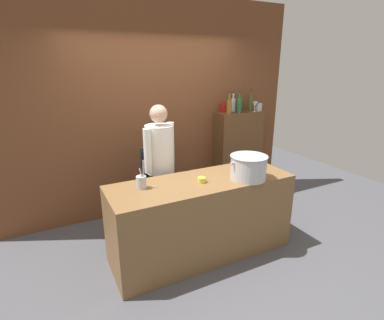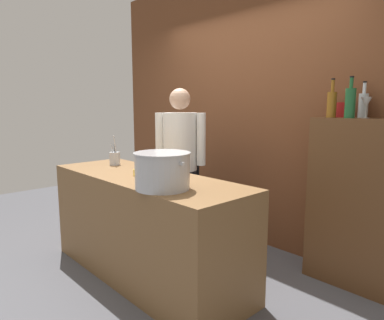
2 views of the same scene
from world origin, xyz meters
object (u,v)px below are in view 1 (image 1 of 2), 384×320
Objects in this scene: chef at (160,162)px; utensil_crock at (141,182)px; stockpot_large at (248,167)px; wine_bottle_green at (239,105)px; spice_tin_red at (224,108)px; wine_glass_wide at (255,104)px; butter_jar at (202,180)px; wine_bottle_olive at (250,103)px; wine_bottle_amber at (229,106)px; spice_tin_silver at (258,107)px; wine_bottle_clear at (233,104)px; wine_glass_tall at (239,104)px.

utensil_crock is (-0.40, -0.52, 0.01)m from chef.
wine_bottle_green is (0.75, 1.27, 0.48)m from stockpot_large.
wine_glass_wide is at bearing -24.37° from spice_tin_red.
wine_bottle_olive is at bearing 38.53° from butter_jar.
butter_jar is 0.28× the size of wine_bottle_amber.
butter_jar is 2.07m from wine_bottle_olive.
spice_tin_silver is (1.14, 1.29, 0.42)m from stockpot_large.
wine_bottle_clear is 0.40m from spice_tin_silver.
utensil_crock is 2.44m from wine_glass_wide.
wine_bottle_green is 0.13m from wine_glass_tall.
spice_tin_red is at bearing 155.63° from wine_glass_wide.
chef reaches higher than spice_tin_red.
stockpot_large is 1.44× the size of wine_bottle_green.
wine_glass_tall is at bearing 52.69° from wine_bottle_green.
wine_glass_tall is (-0.21, 0.00, -0.00)m from wine_bottle_olive.
wine_glass_wide is at bearing -163.58° from spice_tin_silver.
wine_bottle_clear is (0.78, 1.46, 0.47)m from stockpot_large.
wine_bottle_clear is at bearing 173.39° from chef.
wine_bottle_amber reaches higher than wine_bottle_clear.
wine_glass_wide is (-0.00, -0.11, -0.01)m from wine_bottle_olive.
wine_bottle_olive reaches higher than wine_glass_tall.
wine_glass_tall reaches higher than utensil_crock.
wine_bottle_green is at bearing 167.15° from chef.
utensil_crock is at bearing 167.68° from butter_jar.
chef is at bearing 132.29° from stockpot_large.
wine_bottle_amber is 0.45m from wine_glass_wide.
wine_bottle_green reaches higher than spice_tin_red.
butter_jar is 2.00m from wine_glass_wide.
wine_bottle_amber reaches higher than spice_tin_red.
wine_glass_tall reaches higher than wine_glass_wide.
chef is 5.07× the size of wine_bottle_olive.
chef is at bearing -153.57° from spice_tin_red.
wine_glass_wide is (0.29, -0.01, -0.01)m from wine_bottle_green.
utensil_crock is 2.31m from wine_bottle_clear.
spice_tin_silver is (1.64, 1.15, 0.53)m from butter_jar.
spice_tin_red and spice_tin_silver have the same top height.
wine_glass_tall is 0.32m from spice_tin_silver.
utensil_crock reaches higher than butter_jar.
wine_bottle_clear reaches higher than chef.
spice_tin_silver is at bearing -15.67° from wine_glass_tall.
spice_tin_silver is at bearing -0.92° from wine_bottle_amber.
wine_glass_tall is at bearing -20.61° from spice_tin_red.
chef reaches higher than utensil_crock.
chef is 10.44× the size of wine_glass_wide.
wine_bottle_clear is 0.11m from wine_glass_tall.
wine_bottle_clear is 1.83× the size of wine_glass_wide.
wine_glass_wide reaches higher than butter_jar.
chef is 1.94m from wine_bottle_olive.
spice_tin_silver is at bearing 3.20° from wine_bottle_green.
utensil_crock is at bearing 166.35° from stockpot_large.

